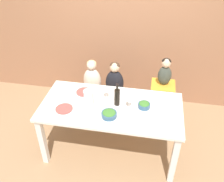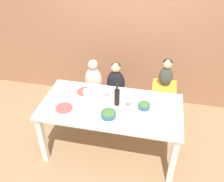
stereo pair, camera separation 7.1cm
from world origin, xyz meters
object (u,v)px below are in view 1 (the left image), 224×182
at_px(person_baby_right, 165,71).
at_px(salad_bowl_small, 144,105).
at_px(person_child_center, 115,80).
at_px(dinner_plate_back_right, 160,100).
at_px(chair_far_left, 93,96).
at_px(wine_glass_far, 106,90).
at_px(chair_far_center, 114,99).
at_px(dinner_plate_front_left, 64,109).
at_px(person_child_left, 92,78).
at_px(dinner_plate_back_left, 84,92).
at_px(paper_towel_roll, 89,99).
at_px(salad_bowl_large, 109,114).
at_px(chair_right_highchair, 162,94).
at_px(wine_glass_near, 129,100).
at_px(wine_bottle, 117,97).

relative_size(person_baby_right, salad_bowl_small, 2.72).
xyz_separation_m(person_child_center, dinner_plate_back_right, (0.65, -0.42, 0.04)).
bearing_deg(chair_far_left, wine_glass_far, -57.94).
height_order(chair_far_center, salad_bowl_small, salad_bowl_small).
distance_m(chair_far_center, salad_bowl_small, 0.86).
bearing_deg(dinner_plate_back_right, dinner_plate_front_left, -161.31).
xyz_separation_m(person_child_left, dinner_plate_back_left, (-0.00, -0.42, 0.04)).
distance_m(person_child_left, dinner_plate_back_right, 1.07).
distance_m(paper_towel_roll, salad_bowl_large, 0.31).
height_order(chair_far_left, chair_right_highchair, chair_right_highchair).
height_order(person_child_center, wine_glass_near, person_child_center).
height_order(chair_far_left, salad_bowl_small, salad_bowl_small).
bearing_deg(salad_bowl_large, dinner_plate_back_left, 135.24).
bearing_deg(chair_far_center, dinner_plate_back_right, -32.99).
height_order(person_child_center, dinner_plate_front_left, person_child_center).
height_order(person_child_left, wine_glass_far, person_child_left).
bearing_deg(person_baby_right, paper_towel_roll, -141.32).
relative_size(chair_right_highchair, person_child_left, 1.36).
xyz_separation_m(wine_bottle, salad_bowl_small, (0.33, 0.00, -0.08)).
relative_size(dinner_plate_front_left, dinner_plate_back_left, 1.00).
bearing_deg(person_baby_right, chair_far_center, -179.92).
distance_m(chair_right_highchair, person_child_center, 0.71).
distance_m(wine_bottle, dinner_plate_back_left, 0.51).
distance_m(salad_bowl_large, dinner_plate_front_left, 0.56).
xyz_separation_m(chair_far_center, dinner_plate_back_right, (0.65, -0.42, 0.39)).
distance_m(chair_far_center, salad_bowl_large, 0.94).
bearing_deg(dinner_plate_front_left, wine_glass_near, 12.10).
xyz_separation_m(person_child_left, paper_towel_roll, (0.14, -0.71, 0.16)).
bearing_deg(chair_right_highchair, person_child_center, 179.95).
bearing_deg(chair_far_center, person_child_left, 179.89).
bearing_deg(salad_bowl_large, dinner_plate_front_left, 176.84).
bearing_deg(salad_bowl_small, chair_far_center, 128.13).
bearing_deg(person_child_center, wine_glass_near, -65.81).
xyz_separation_m(person_child_left, person_child_center, (0.33, 0.00, 0.00)).
relative_size(chair_far_center, salad_bowl_large, 2.59).
xyz_separation_m(person_child_center, person_baby_right, (0.69, 0.00, 0.22)).
height_order(chair_far_left, wine_glass_far, wine_glass_far).
xyz_separation_m(chair_far_left, dinner_plate_front_left, (-0.15, -0.80, 0.39)).
distance_m(wine_glass_near, dinner_plate_front_left, 0.79).
height_order(person_child_center, salad_bowl_large, person_child_center).
bearing_deg(paper_towel_roll, wine_glass_near, 8.25).
relative_size(salad_bowl_small, dinner_plate_back_left, 0.71).
bearing_deg(chair_right_highchair, paper_towel_roll, -141.36).
bearing_deg(salad_bowl_small, salad_bowl_large, -148.08).
bearing_deg(wine_glass_near, person_child_left, 134.21).
height_order(chair_far_center, dinner_plate_back_left, dinner_plate_back_left).
relative_size(salad_bowl_large, dinner_plate_back_left, 0.87).
bearing_deg(dinner_plate_back_left, person_child_left, 89.90).
height_order(chair_far_left, person_child_left, person_child_left).
distance_m(salad_bowl_small, dinner_plate_back_right, 0.25).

